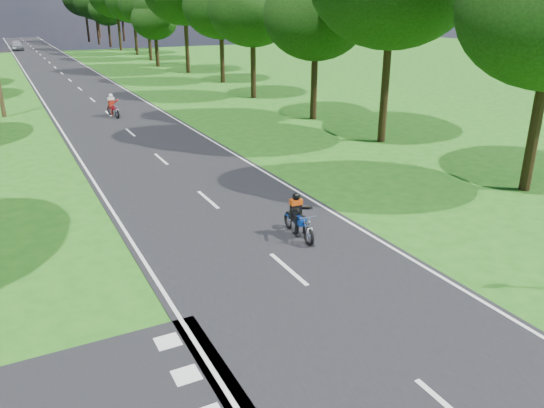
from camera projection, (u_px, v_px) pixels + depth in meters
ground at (329, 305)px, 12.42m from camera, size 160.00×160.00×0.00m
main_road at (62, 73)px, 54.04m from camera, size 7.00×140.00×0.02m
road_markings at (63, 75)px, 52.42m from camera, size 7.40×140.00×0.01m
rider_near_blue at (299, 216)px, 15.81m from camera, size 0.64×1.65×1.35m
rider_far_red at (113, 105)px, 32.88m from camera, size 0.79×1.76×1.42m
distant_car at (17, 45)px, 80.84m from camera, size 1.88×4.39×1.48m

